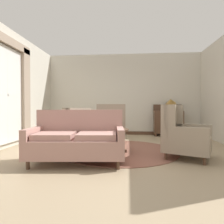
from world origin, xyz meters
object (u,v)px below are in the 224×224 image
object	(u,v)px
porcelain_vase	(111,122)
settee	(77,140)
armchair_foreground_right	(183,135)
coffee_table	(110,134)
gramophone	(170,103)
armchair_far_left	(72,129)
sideboard	(168,122)
armchair_back_corner	(111,126)

from	to	relation	value
porcelain_vase	settee	distance (m)	1.03
settee	armchair_foreground_right	world-z (taller)	armchair_foreground_right
porcelain_vase	coffee_table	bearing A→B (deg)	-172.19
armchair_foreground_right	gramophone	world-z (taller)	gramophone
gramophone	armchair_far_left	bearing A→B (deg)	-147.91
porcelain_vase	armchair_foreground_right	size ratio (longest dim) A/B	0.31
armchair_far_left	sideboard	size ratio (longest dim) A/B	0.97
coffee_table	porcelain_vase	xyz separation A→B (m)	(0.02, 0.00, 0.25)
armchair_back_corner	sideboard	distance (m)	2.29
coffee_table	settee	size ratio (longest dim) A/B	0.47
porcelain_vase	armchair_back_corner	bearing A→B (deg)	95.07
armchair_back_corner	gramophone	distance (m)	2.39
porcelain_vase	armchair_foreground_right	distance (m)	1.49
armchair_far_left	armchair_back_corner	bearing A→B (deg)	146.61
settee	armchair_back_corner	distance (m)	2.17
armchair_foreground_right	gramophone	distance (m)	2.98
armchair_foreground_right	gramophone	xyz separation A→B (m)	(0.37, 2.87, 0.71)
armchair_foreground_right	settee	bearing A→B (deg)	129.54
armchair_back_corner	armchair_far_left	bearing A→B (deg)	27.61
porcelain_vase	sideboard	bearing A→B (deg)	56.22
settee	armchair_foreground_right	xyz separation A→B (m)	(1.97, 0.50, 0.04)
armchair_foreground_right	sideboard	xyz separation A→B (m)	(0.32, 2.96, 0.06)
gramophone	armchair_back_corner	bearing A→B (deg)	-147.10
settee	gramophone	size ratio (longest dim) A/B	3.07
porcelain_vase	settee	bearing A→B (deg)	-122.47
sideboard	gramophone	bearing A→B (deg)	-61.30
coffee_table	gramophone	distance (m)	3.20
gramophone	armchair_foreground_right	bearing A→B (deg)	-97.39
armchair_foreground_right	armchair_back_corner	size ratio (longest dim) A/B	1.01
armchair_back_corner	porcelain_vase	bearing A→B (deg)	92.20
gramophone	coffee_table	bearing A→B (deg)	-125.75
settee	gramophone	xyz separation A→B (m)	(2.34, 3.37, 0.74)
settee	sideboard	size ratio (longest dim) A/B	1.54
porcelain_vase	gramophone	bearing A→B (deg)	54.50
armchair_foreground_right	armchair_far_left	distance (m)	2.74
armchair_far_left	armchair_foreground_right	bearing A→B (deg)	93.57
sideboard	gramophone	world-z (taller)	gramophone
armchair_far_left	sideboard	bearing A→B (deg)	149.98
porcelain_vase	settee	world-z (taller)	settee
settee	coffee_table	bearing A→B (deg)	53.64
porcelain_vase	armchair_far_left	bearing A→B (deg)	147.05
coffee_table	armchair_back_corner	size ratio (longest dim) A/B	0.74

